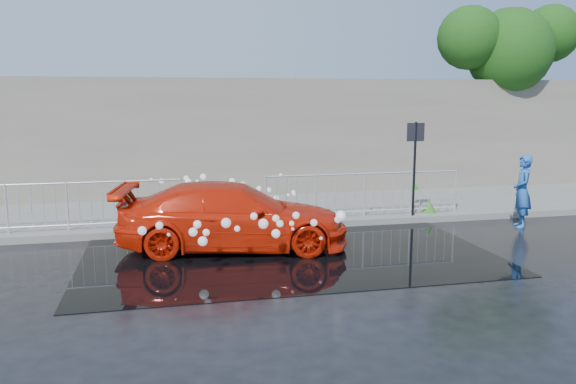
% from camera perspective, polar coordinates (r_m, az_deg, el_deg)
% --- Properties ---
extents(ground, '(90.00, 90.00, 0.00)m').
position_cam_1_polar(ground, '(10.35, -1.59, -7.83)').
color(ground, black).
rests_on(ground, ground).
extents(pavement, '(30.00, 4.00, 0.15)m').
position_cam_1_polar(pavement, '(15.12, -5.23, -1.95)').
color(pavement, '#62625D').
rests_on(pavement, ground).
extents(curb, '(30.00, 0.25, 0.16)m').
position_cam_1_polar(curb, '(13.18, -4.10, -3.64)').
color(curb, '#62625D').
rests_on(curb, ground).
extents(retaining_wall, '(30.00, 0.60, 3.50)m').
position_cam_1_polar(retaining_wall, '(17.04, -6.29, 5.54)').
color(retaining_wall, '#655E55').
rests_on(retaining_wall, pavement).
extents(puddle, '(8.00, 5.00, 0.01)m').
position_cam_1_polar(puddle, '(11.38, -0.08, -6.16)').
color(puddle, black).
rests_on(puddle, ground).
extents(sign_post, '(0.45, 0.06, 2.50)m').
position_cam_1_polar(sign_post, '(14.23, 12.77, 3.84)').
color(sign_post, black).
rests_on(sign_post, ground).
extents(tree, '(5.00, 2.84, 6.16)m').
position_cam_1_polar(tree, '(20.58, 21.46, 13.63)').
color(tree, '#332114').
rests_on(tree, ground).
extents(railing_left, '(5.05, 0.05, 1.10)m').
position_cam_1_polar(railing_left, '(13.42, -21.50, -1.20)').
color(railing_left, silver).
rests_on(railing_left, pavement).
extents(railing_right, '(5.05, 0.05, 1.10)m').
position_cam_1_polar(railing_right, '(14.12, 7.78, -0.10)').
color(railing_right, silver).
rests_on(railing_right, pavement).
extents(weeds, '(12.17, 3.93, 0.42)m').
position_cam_1_polar(weeds, '(14.48, -5.62, -1.49)').
color(weeds, '#165317').
rests_on(weeds, pavement).
extents(water_spray, '(3.65, 5.76, 1.07)m').
position_cam_1_polar(water_spray, '(12.28, -6.18, -1.49)').
color(water_spray, white).
rests_on(water_spray, ground).
extents(red_car, '(4.93, 2.60, 1.36)m').
position_cam_1_polar(red_car, '(11.61, -5.60, -2.45)').
color(red_car, red).
rests_on(red_car, ground).
extents(person, '(0.63, 0.75, 1.75)m').
position_cam_1_polar(person, '(14.54, 22.71, 0.07)').
color(person, '#2258AB').
rests_on(person, ground).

